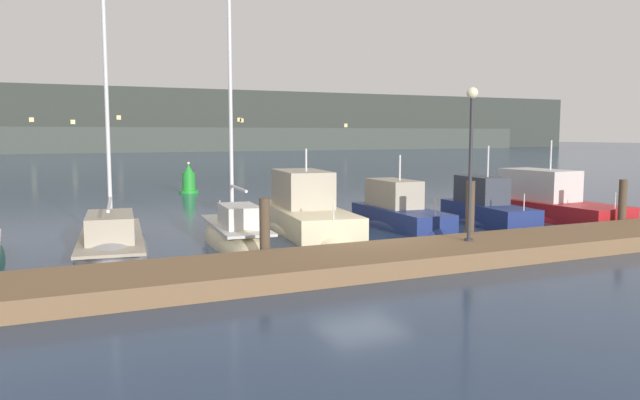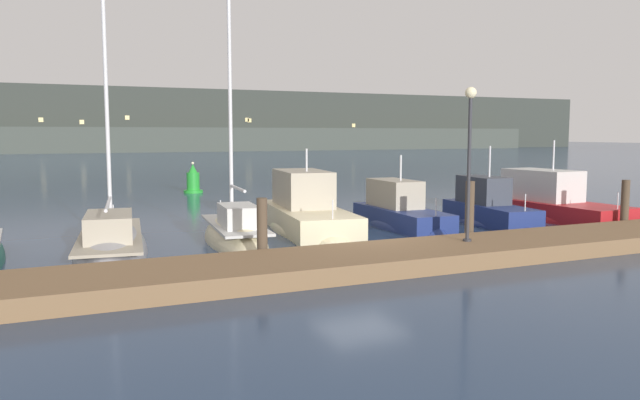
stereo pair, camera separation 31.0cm
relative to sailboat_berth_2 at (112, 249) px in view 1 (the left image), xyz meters
The scene contains 14 objects.
ground_plane 7.33m from the sailboat_berth_2, 20.80° to the right, with size 400.00×400.00×0.00m, color navy.
dock 8.53m from the sailboat_berth_2, 36.49° to the right, with size 27.46×2.80×0.45m, color brown.
mooring_pile_1 4.95m from the sailboat_berth_2, 44.42° to the right, with size 0.28×0.28×1.76m, color #4C3D2D.
mooring_pile_2 10.81m from the sailboat_berth_2, 18.50° to the right, with size 0.28×0.28×2.00m, color #4C3D2D.
mooring_pile_3 17.31m from the sailboat_berth_2, 11.41° to the right, with size 0.28×0.28×1.83m, color #4C3D2D.
sailboat_berth_2 is the anchor object (origin of this frame).
sailboat_berth_3 3.74m from the sailboat_berth_2, ahead, with size 2.30×5.99×8.97m.
motorboat_berth_4 7.01m from the sailboat_berth_2, 12.08° to the left, with size 3.35×7.40×3.62m.
motorboat_berth_5 10.34m from the sailboat_berth_2, ahead, with size 2.03×5.63×3.35m.
motorboat_berth_6 13.78m from the sailboat_berth_2, ahead, with size 2.24×5.34×3.52m.
motorboat_berth_7 17.13m from the sailboat_berth_2, ahead, with size 2.79×7.02×3.87m.
channel_buoy 18.43m from the sailboat_berth_2, 69.85° to the left, with size 1.11×1.11×1.82m.
dock_lamppost 10.74m from the sailboat_berth_2, 28.27° to the right, with size 0.32×0.32×4.27m.
hillside_backdrop 113.02m from the sailboat_berth_2, 84.98° to the left, with size 240.00×23.00×12.44m.
Camera 1 is at (-8.93, -16.14, 3.44)m, focal length 35.00 mm.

